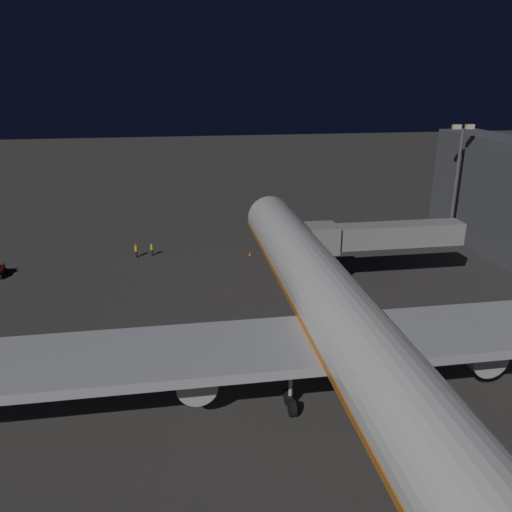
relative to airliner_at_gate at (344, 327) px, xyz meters
name	(u,v)px	position (x,y,z in m)	size (l,w,h in m)	color
ground_plane	(308,333)	(0.00, -9.38, -5.44)	(320.00, 320.00, 0.00)	#383533
airliner_at_gate	(344,327)	(0.00, 0.00, 0.00)	(58.56, 64.35, 17.84)	silver
jet_bridge	(372,236)	(-9.90, -20.03, 0.12)	(17.91, 3.40, 7.10)	#9E9E99
apron_floodlight_mast	(457,177)	(-25.50, -30.86, 4.19)	(2.90, 0.50, 16.43)	#59595E
ground_crew_near_nose_gear	(136,250)	(16.89, -32.84, -4.42)	(0.40, 0.40, 1.84)	black
ground_crew_by_belt_loader	(152,249)	(14.90, -33.20, -4.52)	(0.40, 0.40, 1.67)	black
traffic_cone_nose_port	(283,252)	(-2.20, -31.27, -5.16)	(0.36, 0.36, 0.55)	orange
traffic_cone_nose_starboard	(250,253)	(2.20, -31.27, -5.16)	(0.36, 0.36, 0.55)	orange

